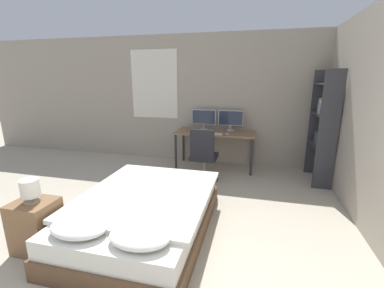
{
  "coord_description": "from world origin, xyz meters",
  "views": [
    {
      "loc": [
        0.7,
        -1.21,
        1.81
      ],
      "look_at": [
        -0.29,
        2.79,
        0.75
      ],
      "focal_mm": 24.0,
      "sensor_mm": 36.0,
      "label": 1
    }
  ],
  "objects_px": {
    "keyboard": "(213,134)",
    "monitor_left": "(204,118)",
    "bed": "(144,214)",
    "office_chair": "(203,160)",
    "bedside_lamp": "(30,189)",
    "desk": "(215,136)",
    "computer_mouse": "(227,134)",
    "bookshelf": "(324,123)",
    "nightstand": "(36,226)",
    "monitor_right": "(231,119)"
  },
  "relations": [
    {
      "from": "keyboard",
      "to": "monitor_left",
      "type": "bearing_deg",
      "value": 121.29
    },
    {
      "from": "bed",
      "to": "office_chair",
      "type": "distance_m",
      "value": 1.8
    },
    {
      "from": "bedside_lamp",
      "to": "monitor_left",
      "type": "bearing_deg",
      "value": 70.92
    },
    {
      "from": "monitor_left",
      "to": "desk",
      "type": "bearing_deg",
      "value": -39.65
    },
    {
      "from": "computer_mouse",
      "to": "office_chair",
      "type": "xyz_separation_m",
      "value": [
        -0.35,
        -0.52,
        -0.38
      ]
    },
    {
      "from": "keyboard",
      "to": "office_chair",
      "type": "bearing_deg",
      "value": -98.99
    },
    {
      "from": "bookshelf",
      "to": "bedside_lamp",
      "type": "bearing_deg",
      "value": -140.5
    },
    {
      "from": "keyboard",
      "to": "office_chair",
      "type": "distance_m",
      "value": 0.65
    },
    {
      "from": "bedside_lamp",
      "to": "keyboard",
      "type": "height_order",
      "value": "bedside_lamp"
    },
    {
      "from": "desk",
      "to": "keyboard",
      "type": "relative_size",
      "value": 4.44
    },
    {
      "from": "computer_mouse",
      "to": "monitor_left",
      "type": "bearing_deg",
      "value": 139.9
    },
    {
      "from": "nightstand",
      "to": "office_chair",
      "type": "xyz_separation_m",
      "value": [
        1.35,
        2.33,
        0.11
      ]
    },
    {
      "from": "computer_mouse",
      "to": "office_chair",
      "type": "bearing_deg",
      "value": -124.13
    },
    {
      "from": "keyboard",
      "to": "bookshelf",
      "type": "xyz_separation_m",
      "value": [
        1.92,
        -0.09,
        0.31
      ]
    },
    {
      "from": "bookshelf",
      "to": "nightstand",
      "type": "bearing_deg",
      "value": -140.5
    },
    {
      "from": "monitor_right",
      "to": "bookshelf",
      "type": "xyz_separation_m",
      "value": [
        1.64,
        -0.56,
        0.08
      ]
    },
    {
      "from": "desk",
      "to": "keyboard",
      "type": "xyz_separation_m",
      "value": [
        -0.0,
        -0.23,
        0.09
      ]
    },
    {
      "from": "bedside_lamp",
      "to": "monitor_right",
      "type": "height_order",
      "value": "monitor_right"
    },
    {
      "from": "bed",
      "to": "monitor_right",
      "type": "relative_size",
      "value": 4.01
    },
    {
      "from": "bedside_lamp",
      "to": "bookshelf",
      "type": "xyz_separation_m",
      "value": [
        3.35,
        2.76,
        0.36
      ]
    },
    {
      "from": "bed",
      "to": "computer_mouse",
      "type": "bearing_deg",
      "value": 72.7
    },
    {
      "from": "computer_mouse",
      "to": "bookshelf",
      "type": "xyz_separation_m",
      "value": [
        1.65,
        -0.09,
        0.3
      ]
    },
    {
      "from": "bed",
      "to": "keyboard",
      "type": "xyz_separation_m",
      "value": [
        0.44,
        2.28,
        0.52
      ]
    },
    {
      "from": "monitor_right",
      "to": "bed",
      "type": "bearing_deg",
      "value": -104.76
    },
    {
      "from": "nightstand",
      "to": "monitor_right",
      "type": "bearing_deg",
      "value": 62.68
    },
    {
      "from": "nightstand",
      "to": "keyboard",
      "type": "bearing_deg",
      "value": 63.36
    },
    {
      "from": "monitor_left",
      "to": "keyboard",
      "type": "xyz_separation_m",
      "value": [
        0.28,
        -0.47,
        -0.23
      ]
    },
    {
      "from": "nightstand",
      "to": "bedside_lamp",
      "type": "bearing_deg",
      "value": 153.43
    },
    {
      "from": "bed",
      "to": "desk",
      "type": "distance_m",
      "value": 2.59
    },
    {
      "from": "bedside_lamp",
      "to": "keyboard",
      "type": "bearing_deg",
      "value": 63.36
    },
    {
      "from": "monitor_right",
      "to": "keyboard",
      "type": "bearing_deg",
      "value": -121.29
    },
    {
      "from": "bookshelf",
      "to": "office_chair",
      "type": "bearing_deg",
      "value": -167.89
    },
    {
      "from": "monitor_right",
      "to": "keyboard",
      "type": "relative_size",
      "value": 1.41
    },
    {
      "from": "monitor_right",
      "to": "bookshelf",
      "type": "distance_m",
      "value": 1.73
    },
    {
      "from": "nightstand",
      "to": "office_chair",
      "type": "bearing_deg",
      "value": 59.96
    },
    {
      "from": "bed",
      "to": "office_chair",
      "type": "xyz_separation_m",
      "value": [
        0.36,
        1.76,
        0.15
      ]
    },
    {
      "from": "bed",
      "to": "nightstand",
      "type": "bearing_deg",
      "value": -150.08
    },
    {
      "from": "computer_mouse",
      "to": "bed",
      "type": "bearing_deg",
      "value": -107.3
    },
    {
      "from": "monitor_left",
      "to": "monitor_right",
      "type": "bearing_deg",
      "value": 0.0
    },
    {
      "from": "bookshelf",
      "to": "bed",
      "type": "bearing_deg",
      "value": -137.12
    },
    {
      "from": "bed",
      "to": "monitor_left",
      "type": "bearing_deg",
      "value": 86.71
    },
    {
      "from": "computer_mouse",
      "to": "bookshelf",
      "type": "relative_size",
      "value": 0.04
    },
    {
      "from": "nightstand",
      "to": "bookshelf",
      "type": "xyz_separation_m",
      "value": [
        3.35,
        2.76,
        0.79
      ]
    },
    {
      "from": "nightstand",
      "to": "desk",
      "type": "xyz_separation_m",
      "value": [
        1.43,
        3.08,
        0.39
      ]
    },
    {
      "from": "nightstand",
      "to": "monitor_left",
      "type": "relative_size",
      "value": 1.1
    },
    {
      "from": "monitor_right",
      "to": "keyboard",
      "type": "xyz_separation_m",
      "value": [
        -0.28,
        -0.47,
        -0.23
      ]
    },
    {
      "from": "nightstand",
      "to": "monitor_right",
      "type": "xyz_separation_m",
      "value": [
        1.71,
        3.32,
        0.71
      ]
    },
    {
      "from": "desk",
      "to": "computer_mouse",
      "type": "height_order",
      "value": "computer_mouse"
    },
    {
      "from": "monitor_left",
      "to": "office_chair",
      "type": "relative_size",
      "value": 0.52
    },
    {
      "from": "bedside_lamp",
      "to": "computer_mouse",
      "type": "distance_m",
      "value": 3.32
    }
  ]
}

